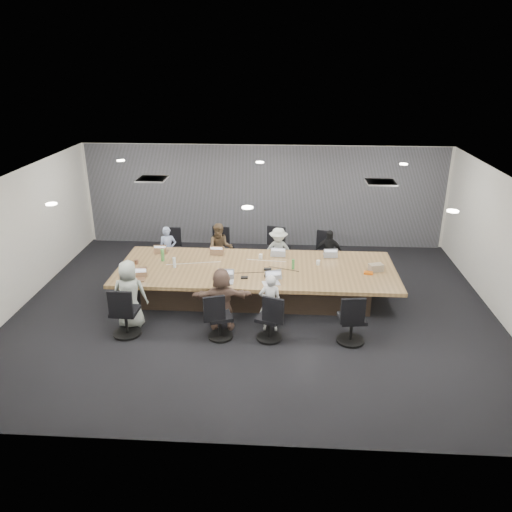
# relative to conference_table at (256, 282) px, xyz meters

# --- Properties ---
(floor) EXTENTS (10.00, 8.00, 0.00)m
(floor) POSITION_rel_conference_table_xyz_m (0.00, -0.50, -0.40)
(floor) COLOR black
(floor) RESTS_ON ground
(ceiling) EXTENTS (10.00, 8.00, 0.00)m
(ceiling) POSITION_rel_conference_table_xyz_m (0.00, -0.50, 2.40)
(ceiling) COLOR white
(ceiling) RESTS_ON wall_back
(wall_back) EXTENTS (10.00, 0.00, 2.80)m
(wall_back) POSITION_rel_conference_table_xyz_m (0.00, 3.50, 1.00)
(wall_back) COLOR beige
(wall_back) RESTS_ON ground
(wall_front) EXTENTS (10.00, 0.00, 2.80)m
(wall_front) POSITION_rel_conference_table_xyz_m (0.00, -4.50, 1.00)
(wall_front) COLOR beige
(wall_front) RESTS_ON ground
(wall_left) EXTENTS (0.00, 8.00, 2.80)m
(wall_left) POSITION_rel_conference_table_xyz_m (-5.00, -0.50, 1.00)
(wall_left) COLOR beige
(wall_left) RESTS_ON ground
(wall_right) EXTENTS (0.00, 8.00, 2.80)m
(wall_right) POSITION_rel_conference_table_xyz_m (5.00, -0.50, 1.00)
(wall_right) COLOR beige
(wall_right) RESTS_ON ground
(curtain) EXTENTS (9.80, 0.04, 2.80)m
(curtain) POSITION_rel_conference_table_xyz_m (0.00, 3.42, 1.00)
(curtain) COLOR #5C5C63
(curtain) RESTS_ON ground
(conference_table) EXTENTS (6.00, 2.20, 0.74)m
(conference_table) POSITION_rel_conference_table_xyz_m (0.00, 0.00, 0.00)
(conference_table) COLOR #3D2E23
(conference_table) RESTS_ON ground
(chair_0) EXTENTS (0.53, 0.53, 0.72)m
(chair_0) POSITION_rel_conference_table_xyz_m (-2.26, 1.70, -0.04)
(chair_0) COLOR black
(chair_0) RESTS_ON ground
(chair_1) EXTENTS (0.66, 0.66, 0.81)m
(chair_1) POSITION_rel_conference_table_xyz_m (-0.96, 1.70, 0.00)
(chair_1) COLOR black
(chair_1) RESTS_ON ground
(chair_2) EXTENTS (0.74, 0.74, 0.87)m
(chair_2) POSITION_rel_conference_table_xyz_m (0.45, 1.70, 0.03)
(chair_2) COLOR black
(chair_2) RESTS_ON ground
(chair_3) EXTENTS (0.61, 0.61, 0.72)m
(chair_3) POSITION_rel_conference_table_xyz_m (1.66, 1.70, -0.04)
(chair_3) COLOR black
(chair_3) RESTS_ON ground
(chair_4) EXTENTS (0.59, 0.59, 0.85)m
(chair_4) POSITION_rel_conference_table_xyz_m (-2.39, -1.70, 0.02)
(chair_4) COLOR black
(chair_4) RESTS_ON ground
(chair_5) EXTENTS (0.64, 0.64, 0.75)m
(chair_5) POSITION_rel_conference_table_xyz_m (-0.58, -1.70, -0.03)
(chair_5) COLOR black
(chair_5) RESTS_ON ground
(chair_6) EXTENTS (0.65, 0.65, 0.76)m
(chair_6) POSITION_rel_conference_table_xyz_m (0.35, -1.70, -0.02)
(chair_6) COLOR black
(chair_6) RESTS_ON ground
(chair_7) EXTENTS (0.62, 0.62, 0.82)m
(chair_7) POSITION_rel_conference_table_xyz_m (1.88, -1.70, 0.01)
(chair_7) COLOR black
(chair_7) RESTS_ON ground
(person_0) EXTENTS (0.47, 0.36, 1.15)m
(person_0) POSITION_rel_conference_table_xyz_m (-2.26, 1.35, 0.18)
(person_0) COLOR #8C9CC3
(person_0) RESTS_ON ground
(laptop_0) EXTENTS (0.30, 0.22, 0.02)m
(laptop_0) POSITION_rel_conference_table_xyz_m (-2.26, 0.80, 0.35)
(laptop_0) COLOR #8C6647
(laptop_0) RESTS_ON conference_table
(person_1) EXTENTS (0.67, 0.55, 1.27)m
(person_1) POSITION_rel_conference_table_xyz_m (-0.96, 1.35, 0.23)
(person_1) COLOR brown
(person_1) RESTS_ON ground
(laptop_1) EXTENTS (0.32, 0.23, 0.02)m
(laptop_1) POSITION_rel_conference_table_xyz_m (-0.96, 0.80, 0.35)
(laptop_1) COLOR #8C6647
(laptop_1) RESTS_ON conference_table
(person_2) EXTENTS (0.80, 0.50, 1.19)m
(person_2) POSITION_rel_conference_table_xyz_m (0.45, 1.35, 0.20)
(person_2) COLOR #B2B9B1
(person_2) RESTS_ON ground
(laptop_2) EXTENTS (0.35, 0.24, 0.02)m
(laptop_2) POSITION_rel_conference_table_xyz_m (0.45, 0.80, 0.35)
(laptop_2) COLOR #B2B2B7
(laptop_2) RESTS_ON conference_table
(person_3) EXTENTS (0.69, 0.29, 1.17)m
(person_3) POSITION_rel_conference_table_xyz_m (1.66, 1.35, 0.18)
(person_3) COLOR black
(person_3) RESTS_ON ground
(laptop_3) EXTENTS (0.33, 0.23, 0.02)m
(laptop_3) POSITION_rel_conference_table_xyz_m (1.66, 0.80, 0.35)
(laptop_3) COLOR #B2B2B7
(laptop_3) RESTS_ON conference_table
(person_4) EXTENTS (0.71, 0.49, 1.38)m
(person_4) POSITION_rel_conference_table_xyz_m (-2.39, -1.35, 0.29)
(person_4) COLOR #A6AFA3
(person_4) RESTS_ON ground
(laptop_4) EXTENTS (0.32, 0.25, 0.02)m
(laptop_4) POSITION_rel_conference_table_xyz_m (-2.39, -0.80, 0.35)
(laptop_4) COLOR #8C6647
(laptop_4) RESTS_ON conference_table
(person_5) EXTENTS (1.22, 0.51, 1.27)m
(person_5) POSITION_rel_conference_table_xyz_m (-0.58, -1.35, 0.24)
(person_5) COLOR brown
(person_5) RESTS_ON ground
(laptop_5) EXTENTS (0.33, 0.23, 0.02)m
(laptop_5) POSITION_rel_conference_table_xyz_m (-0.58, -0.80, 0.35)
(laptop_5) COLOR #B2B2B7
(laptop_5) RESTS_ON conference_table
(person_6) EXTENTS (0.44, 0.31, 1.18)m
(person_6) POSITION_rel_conference_table_xyz_m (0.35, -1.35, 0.19)
(person_6) COLOR silver
(person_6) RESTS_ON ground
(laptop_6) EXTENTS (0.39, 0.31, 0.02)m
(laptop_6) POSITION_rel_conference_table_xyz_m (0.35, -0.80, 0.35)
(laptop_6) COLOR #B2B2B7
(laptop_6) RESTS_ON conference_table
(bottle_green_left) EXTENTS (0.08, 0.08, 0.27)m
(bottle_green_left) POSITION_rel_conference_table_xyz_m (-2.11, 0.25, 0.48)
(bottle_green_left) COLOR #449042
(bottle_green_left) RESTS_ON conference_table
(bottle_green_right) EXTENTS (0.08, 0.08, 0.22)m
(bottle_green_right) POSITION_rel_conference_table_xyz_m (0.79, -0.03, 0.45)
(bottle_green_right) COLOR #449042
(bottle_green_right) RESTS_ON conference_table
(bottle_clear) EXTENTS (0.09, 0.09, 0.23)m
(bottle_clear) POSITION_rel_conference_table_xyz_m (-1.77, -0.11, 0.45)
(bottle_clear) COLOR silver
(bottle_clear) RESTS_ON conference_table
(cup_white_far) EXTENTS (0.11, 0.11, 0.10)m
(cup_white_far) POSITION_rel_conference_table_xyz_m (0.07, 0.52, 0.39)
(cup_white_far) COLOR white
(cup_white_far) RESTS_ON conference_table
(cup_white_near) EXTENTS (0.10, 0.10, 0.10)m
(cup_white_near) POSITION_rel_conference_table_xyz_m (1.35, 0.24, 0.39)
(cup_white_near) COLOR white
(cup_white_near) RESTS_ON conference_table
(mug_brown) EXTENTS (0.10, 0.10, 0.10)m
(mug_brown) POSITION_rel_conference_table_xyz_m (-2.65, 0.04, 0.39)
(mug_brown) COLOR brown
(mug_brown) RESTS_ON conference_table
(mic_left) EXTENTS (0.15, 0.10, 0.03)m
(mic_left) POSITION_rel_conference_table_xyz_m (-0.21, -0.57, 0.35)
(mic_left) COLOR black
(mic_left) RESTS_ON conference_table
(mic_right) EXTENTS (0.16, 0.11, 0.03)m
(mic_right) POSITION_rel_conference_table_xyz_m (0.25, -0.11, 0.35)
(mic_right) COLOR black
(mic_right) RESTS_ON conference_table
(stapler) EXTENTS (0.16, 0.08, 0.06)m
(stapler) POSITION_rel_conference_table_xyz_m (0.27, -0.47, 0.37)
(stapler) COLOR black
(stapler) RESTS_ON conference_table
(canvas_bag) EXTENTS (0.33, 0.25, 0.16)m
(canvas_bag) POSITION_rel_conference_table_xyz_m (2.55, -0.02, 0.42)
(canvas_bag) COLOR gray
(canvas_bag) RESTS_ON conference_table
(snack_packet) EXTENTS (0.20, 0.15, 0.04)m
(snack_packet) POSITION_rel_conference_table_xyz_m (2.38, -0.19, 0.36)
(snack_packet) COLOR #D1590C
(snack_packet) RESTS_ON conference_table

